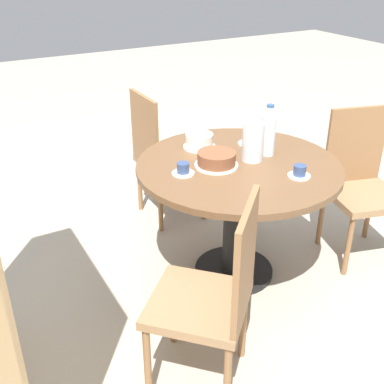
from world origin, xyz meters
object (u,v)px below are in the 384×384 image
object	(u,v)px
coffee_pot	(253,140)
cup_c	(300,172)
chair_a	(162,155)
cup_a	(248,140)
water_bottle	(268,135)
chair_b	(213,295)
cake_main	(216,160)
cake_second	(199,141)
cup_b	(183,170)
chair_c	(361,183)

from	to	relation	value
coffee_pot	cup_c	world-z (taller)	coffee_pot
chair_a	cup_a	xyz separation A→B (m)	(-0.63, -0.29, 0.27)
water_bottle	cup_a	distance (m)	0.21
chair_a	coffee_pot	distance (m)	0.93
chair_b	cup_a	world-z (taller)	chair_b
cake_main	cake_second	world-z (taller)	cake_second
cup_c	cup_a	bearing A→B (deg)	-3.58
coffee_pot	cup_a	xyz separation A→B (m)	(0.21, -0.12, -0.09)
cup_c	chair_a	bearing A→B (deg)	12.48
chair_b	cake_second	bearing A→B (deg)	-161.24
cake_main	cup_b	size ratio (longest dim) A/B	1.99
chair_c	cup_c	size ratio (longest dim) A/B	7.87
chair_c	cake_main	xyz separation A→B (m)	(0.20, 0.96, 0.29)
cake_main	cup_c	xyz separation A→B (m)	(-0.33, -0.31, -0.01)
chair_a	cake_main	size ratio (longest dim) A/B	3.95
cup_a	cup_c	xyz separation A→B (m)	(-0.52, 0.03, 0.00)
chair_a	cup_b	xyz separation A→B (m)	(-0.82, 0.27, 0.27)
coffee_pot	cup_c	bearing A→B (deg)	-163.53
cake_second	cup_b	size ratio (longest dim) A/B	1.61
chair_c	cake_main	distance (m)	1.03
water_bottle	chair_a	bearing A→B (deg)	19.37
coffee_pot	chair_a	bearing A→B (deg)	11.02
chair_b	cup_b	world-z (taller)	chair_b
water_bottle	cup_a	world-z (taller)	water_bottle
cake_main	cup_c	size ratio (longest dim) A/B	1.99
cup_b	cup_c	bearing A→B (deg)	-122.33
cup_a	cup_c	world-z (taller)	same
chair_a	cup_b	world-z (taller)	chair_a
chair_a	water_bottle	world-z (taller)	water_bottle
chair_c	coffee_pot	xyz separation A→B (m)	(0.17, 0.74, 0.37)
coffee_pot	water_bottle	world-z (taller)	water_bottle
chair_a	chair_b	size ratio (longest dim) A/B	1.00
coffee_pot	cup_b	bearing A→B (deg)	86.38
cake_main	cup_b	distance (m)	0.21
chair_c	cup_b	bearing A→B (deg)	-173.70
water_bottle	cake_main	world-z (taller)	water_bottle
cup_a	coffee_pot	bearing A→B (deg)	150.27
chair_b	cake_second	world-z (taller)	chair_b
chair_c	cake_second	world-z (taller)	chair_c
chair_b	cup_c	bearing A→B (deg)	160.55
chair_a	chair_c	size ratio (longest dim) A/B	1.00
chair_b	coffee_pot	world-z (taller)	coffee_pot
cake_main	chair_c	bearing A→B (deg)	-101.71
coffee_pot	cup_c	xyz separation A→B (m)	(-0.30, -0.09, -0.09)
cup_b	chair_a	bearing A→B (deg)	-18.21
chair_a	cake_second	distance (m)	0.61
cake_second	cup_b	distance (m)	0.38
water_bottle	cup_c	bearing A→B (deg)	174.00
cake_main	cup_c	distance (m)	0.45
cup_b	cup_c	world-z (taller)	same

